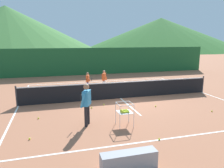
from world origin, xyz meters
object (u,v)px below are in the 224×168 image
tennis_net (121,90)px  student_0 (88,80)px  tennis_ball_0 (92,108)px  student_1 (104,78)px  tennis_ball_7 (30,139)px  ball_cart (124,111)px  tennis_ball_6 (156,106)px  tennis_ball_1 (104,105)px  tennis_ball_5 (38,118)px  tennis_ball_3 (159,139)px  tennis_ball_4 (212,111)px  courtside_bench (129,160)px  instructor (86,101)px

tennis_net → student_0: bearing=121.6°
tennis_ball_0 → student_0: bearing=83.3°
student_1 → tennis_ball_7: student_1 is taller
ball_cart → tennis_ball_6: 2.98m
tennis_ball_1 → tennis_ball_5: same height
tennis_ball_0 → tennis_ball_7: (-2.62, -2.76, 0.00)m
tennis_ball_3 → tennis_ball_4: (3.74, 1.94, 0.00)m
ball_cart → courtside_bench: 2.90m
ball_cart → tennis_ball_0: (-0.86, 2.44, -0.55)m
tennis_ball_0 → tennis_ball_5: (-2.44, -0.80, 0.00)m
courtside_bench → student_1: bearing=80.6°
tennis_ball_3 → tennis_ball_5: bearing=141.9°
tennis_ball_0 → tennis_ball_6: (3.14, -0.61, 0.00)m
instructor → tennis_ball_1: instructor is taller
tennis_net → courtside_bench: size_ratio=7.39×
instructor → ball_cart: bearing=-17.2°
tennis_ball_1 → tennis_ball_4: 5.19m
ball_cart → tennis_ball_4: size_ratio=13.22×
ball_cart → tennis_ball_6: ball_cart is taller
instructor → tennis_ball_7: instructor is taller
tennis_ball_0 → tennis_ball_1: same height
tennis_net → tennis_ball_1: (-1.22, -1.02, -0.47)m
tennis_ball_4 → tennis_ball_6: (-2.19, 1.41, 0.00)m
tennis_ball_0 → courtside_bench: bearing=-89.5°
tennis_ball_3 → tennis_ball_1: bearing=101.6°
tennis_net → student_1: size_ratio=8.39×
instructor → tennis_ball_0: (0.55, 2.01, -0.96)m
ball_cart → tennis_net: bearing=74.4°
student_1 → tennis_ball_6: bearing=-69.9°
ball_cart → tennis_ball_6: size_ratio=13.22×
tennis_ball_0 → tennis_ball_3: (1.59, -3.96, 0.00)m
tennis_ball_5 → tennis_ball_7: 1.97m
tennis_net → tennis_ball_3: bearing=-93.7°
tennis_ball_1 → tennis_net: bearing=39.9°
tennis_ball_1 → ball_cart: bearing=-86.8°
tennis_ball_1 → tennis_ball_7: same height
tennis_ball_5 → courtside_bench: (2.49, -4.40, 0.20)m
tennis_ball_7 → courtside_bench: courtside_bench is taller
ball_cart → tennis_ball_1: (-0.16, 2.79, -0.55)m
student_1 → tennis_ball_6: size_ratio=19.45×
tennis_ball_4 → tennis_ball_7: same height
tennis_net → tennis_ball_6: 2.37m
tennis_ball_1 → tennis_ball_5: bearing=-160.0°
tennis_ball_7 → courtside_bench: bearing=-42.5°
student_0 → tennis_ball_5: student_0 is taller
tennis_ball_4 → tennis_ball_5: (-7.77, 1.22, 0.00)m
instructor → tennis_ball_3: (2.13, -1.95, -0.96)m
tennis_ball_1 → tennis_ball_3: bearing=-78.4°
tennis_ball_3 → tennis_ball_4: size_ratio=1.00×
tennis_ball_6 → student_0: bearing=121.6°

